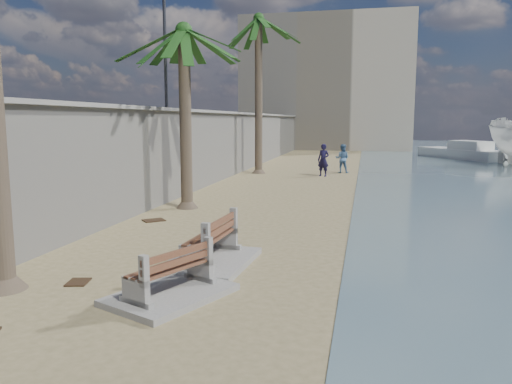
{
  "coord_description": "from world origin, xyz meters",
  "views": [
    {
      "loc": [
        2.38,
        -6.15,
        3.14
      ],
      "look_at": [
        -0.5,
        7.0,
        1.2
      ],
      "focal_mm": 35.0,
      "sensor_mm": 36.0,
      "label": 1
    }
  ],
  "objects": [
    {
      "name": "bench_near",
      "position": [
        -0.87,
        4.01,
        0.45
      ],
      "size": [
        1.8,
        2.53,
        1.02
      ],
      "color": "gray",
      "rests_on": "ground_plane"
    },
    {
      "name": "debris_c",
      "position": [
        -4.07,
        8.23,
        0.01
      ],
      "size": [
        0.82,
        0.81,
        0.03
      ],
      "primitive_type": "cube",
      "rotation": [
        0.0,
        0.0,
        3.86
      ],
      "color": "#382616",
      "rests_on": "ground_plane"
    },
    {
      "name": "ground_plane",
      "position": [
        0.0,
        0.0,
        0.0
      ],
      "size": [
        140.0,
        140.0,
        0.0
      ],
      "primitive_type": "plane",
      "color": "#918058"
    },
    {
      "name": "yacht_far",
      "position": [
        10.08,
        37.48,
        0.35
      ],
      "size": [
        6.25,
        8.08,
        1.5
      ],
      "primitive_type": null,
      "rotation": [
        0.0,
        0.0,
        2.13
      ],
      "color": "silver",
      "rests_on": "bay_water"
    },
    {
      "name": "wall_cap",
      "position": [
        -5.2,
        20.0,
        3.55
      ],
      "size": [
        0.8,
        70.0,
        0.12
      ],
      "primitive_type": "cube",
      "color": "gray",
      "rests_on": "seawall"
    },
    {
      "name": "palm_mid",
      "position": [
        -3.84,
        10.62,
        6.12
      ],
      "size": [
        5.0,
        5.0,
        7.09
      ],
      "color": "brown",
      "rests_on": "ground_plane"
    },
    {
      "name": "debris_d",
      "position": [
        -3.01,
        2.26,
        0.01
      ],
      "size": [
        0.48,
        0.56,
        0.03
      ],
      "primitive_type": "cube",
      "rotation": [
        0.0,
        0.0,
        1.79
      ],
      "color": "#382616",
      "rests_on": "ground_plane"
    },
    {
      "name": "person_a",
      "position": [
        0.09,
        22.0,
        1.05
      ],
      "size": [
        0.89,
        0.74,
        2.1
      ],
      "primitive_type": "imported",
      "rotation": [
        0.0,
        0.0,
        -0.35
      ],
      "color": "#161233",
      "rests_on": "ground_plane"
    },
    {
      "name": "seawall",
      "position": [
        -5.2,
        20.0,
        1.75
      ],
      "size": [
        0.45,
        70.0,
        3.5
      ],
      "primitive_type": "cube",
      "color": "gray",
      "rests_on": "ground_plane"
    },
    {
      "name": "person_b",
      "position": [
        1.05,
        24.09,
        0.95
      ],
      "size": [
        0.97,
        0.78,
        1.91
      ],
      "primitive_type": "imported",
      "rotation": [
        0.0,
        0.0,
        3.07
      ],
      "color": "#4B709B",
      "rests_on": "ground_plane"
    },
    {
      "name": "bench_far",
      "position": [
        -0.93,
        1.86,
        0.39
      ],
      "size": [
        2.21,
        2.56,
        0.9
      ],
      "color": "gray",
      "rests_on": "ground_plane"
    },
    {
      "name": "end_building",
      "position": [
        -2.0,
        52.0,
        7.0
      ],
      "size": [
        18.0,
        12.0,
        14.0
      ],
      "primitive_type": "cube",
      "color": "#B7AA93",
      "rests_on": "ground_plane"
    },
    {
      "name": "streetlight",
      "position": [
        -5.1,
        12.0,
        6.64
      ],
      "size": [
        0.28,
        0.28,
        5.12
      ],
      "color": "#2D2D33",
      "rests_on": "wall_cap"
    },
    {
      "name": "palm_back",
      "position": [
        -3.8,
        22.76,
        8.74
      ],
      "size": [
        5.0,
        5.0,
        9.81
      ],
      "color": "brown",
      "rests_on": "ground_plane"
    }
  ]
}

